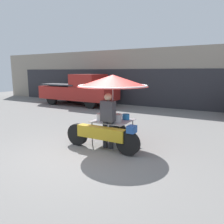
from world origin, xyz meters
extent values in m
plane|color=slate|center=(0.00, 0.00, 0.00)|extent=(36.00, 36.00, 0.00)
cube|color=gray|center=(0.00, 9.29, 1.73)|extent=(28.00, 2.00, 3.47)
cube|color=#28282D|center=(0.00, 8.26, 1.13)|extent=(23.80, 0.06, 2.25)
cylinder|color=black|center=(1.04, 0.49, 0.31)|extent=(0.63, 0.14, 0.63)
cylinder|color=black|center=(-0.57, 0.49, 0.31)|extent=(0.63, 0.14, 0.63)
cube|color=#B7931E|center=(0.23, 0.49, 0.47)|extent=(1.42, 0.24, 0.32)
cube|color=#234C93|center=(1.13, 0.49, 0.69)|extent=(0.20, 0.24, 0.18)
cylinder|color=black|center=(0.23, 1.44, 0.28)|extent=(0.56, 0.14, 0.56)
cylinder|color=#515156|center=(0.68, 0.71, 0.34)|extent=(0.03, 0.03, 0.68)
cylinder|color=#515156|center=(0.68, 1.57, 0.34)|extent=(0.03, 0.03, 0.68)
cylinder|color=#515156|center=(-0.21, 0.71, 0.34)|extent=(0.03, 0.03, 0.68)
cylinder|color=#515156|center=(-0.21, 1.57, 0.34)|extent=(0.03, 0.03, 0.68)
cube|color=#9E9EA3|center=(0.23, 1.14, 0.69)|extent=(1.05, 1.00, 0.02)
cylinder|color=#B2B2B7|center=(0.23, 1.14, 1.19)|extent=(0.03, 0.03, 0.98)
cone|color=red|center=(0.23, 1.14, 1.84)|extent=(2.01, 2.01, 0.33)
torus|color=white|center=(0.23, 1.14, 1.70)|extent=(1.96, 1.96, 0.05)
cylinder|color=#B7B7BC|center=(0.00, 0.96, 0.80)|extent=(0.37, 0.37, 0.20)
cylinder|color=#939399|center=(0.42, 0.99, 0.81)|extent=(0.35, 0.35, 0.22)
cylinder|color=#B7B7BC|center=(0.18, 1.34, 0.73)|extent=(0.26, 0.26, 0.07)
cylinder|color=#1E6BB2|center=(0.52, 1.42, 0.78)|extent=(0.21, 0.21, 0.16)
cylinder|color=#2D2D33|center=(0.23, 0.72, 0.38)|extent=(0.14, 0.14, 0.76)
cylinder|color=#2D2D33|center=(0.41, 0.72, 0.38)|extent=(0.14, 0.14, 0.76)
cube|color=#38383D|center=(0.32, 0.72, 1.04)|extent=(0.38, 0.22, 0.57)
sphere|color=tan|center=(0.32, 0.72, 1.43)|extent=(0.21, 0.21, 0.21)
cylinder|color=black|center=(-3.94, 5.93, 0.38)|extent=(0.75, 0.24, 0.75)
cylinder|color=black|center=(-3.94, 7.59, 0.38)|extent=(0.75, 0.24, 0.75)
cylinder|color=black|center=(-6.95, 5.93, 0.38)|extent=(0.75, 0.24, 0.75)
cylinder|color=black|center=(-6.95, 7.59, 0.38)|extent=(0.75, 0.24, 0.75)
cube|color=#A3231E|center=(-5.45, 6.76, 0.78)|extent=(5.03, 1.95, 0.80)
cube|color=#A3231E|center=(-4.64, 6.76, 1.56)|extent=(1.71, 1.79, 0.76)
cube|color=#2D2D33|center=(-6.45, 6.76, 1.28)|extent=(2.61, 1.87, 0.08)
camera|label=1|loc=(3.28, -4.29, 2.09)|focal=35.00mm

